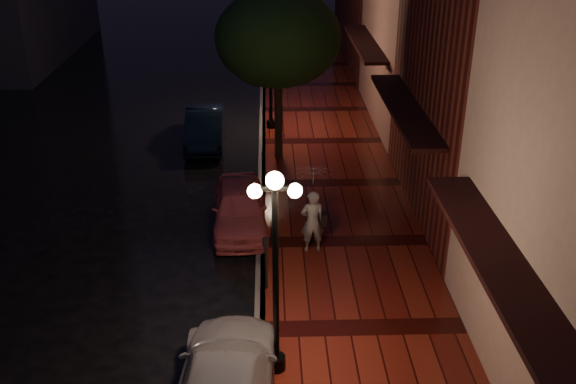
% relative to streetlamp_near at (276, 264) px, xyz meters
% --- Properties ---
extents(ground, '(120.00, 120.00, 0.00)m').
position_rel_streetlamp_near_xyz_m(ground, '(-0.35, 5.00, -2.60)').
color(ground, black).
rests_on(ground, ground).
extents(sidewalk, '(4.50, 60.00, 0.15)m').
position_rel_streetlamp_near_xyz_m(sidewalk, '(1.90, 5.00, -2.53)').
color(sidewalk, '#43100C').
rests_on(sidewalk, ground).
extents(curb, '(0.25, 60.00, 0.15)m').
position_rel_streetlamp_near_xyz_m(curb, '(-0.35, 5.00, -2.53)').
color(curb, '#595451').
rests_on(curb, ground).
extents(storefront_mid, '(5.00, 8.00, 11.00)m').
position_rel_streetlamp_near_xyz_m(storefront_mid, '(6.65, 7.00, 2.90)').
color(storefront_mid, '#511914').
rests_on(storefront_mid, ground).
extents(storefront_far, '(5.00, 8.00, 9.00)m').
position_rel_streetlamp_near_xyz_m(storefront_far, '(6.65, 15.00, 1.90)').
color(storefront_far, '#8C5951').
rests_on(storefront_far, ground).
extents(streetlamp_near, '(0.96, 0.36, 4.31)m').
position_rel_streetlamp_near_xyz_m(streetlamp_near, '(0.00, 0.00, 0.00)').
color(streetlamp_near, black).
rests_on(streetlamp_near, sidewalk).
extents(streetlamp_far, '(0.96, 0.36, 4.31)m').
position_rel_streetlamp_near_xyz_m(streetlamp_far, '(0.00, 14.00, 0.00)').
color(streetlamp_far, black).
rests_on(streetlamp_far, sidewalk).
extents(street_tree, '(4.16, 4.16, 5.80)m').
position_rel_streetlamp_near_xyz_m(street_tree, '(0.26, 10.99, 1.64)').
color(street_tree, black).
rests_on(street_tree, sidewalk).
extents(pink_car, '(1.71, 3.83, 1.28)m').
position_rel_streetlamp_near_xyz_m(pink_car, '(-0.95, 6.14, -1.96)').
color(pink_car, '#C65158').
rests_on(pink_car, ground).
extents(navy_car, '(1.54, 4.02, 1.31)m').
position_rel_streetlamp_near_xyz_m(navy_car, '(-2.49, 12.76, -1.95)').
color(navy_car, black).
rests_on(navy_car, ground).
extents(woman_with_umbrella, '(1.00, 1.02, 2.41)m').
position_rel_streetlamp_near_xyz_m(woman_with_umbrella, '(1.01, 4.55, -0.86)').
color(woman_with_umbrella, silver).
rests_on(woman_with_umbrella, sidewalk).
extents(parking_meter, '(0.15, 0.14, 1.39)m').
position_rel_streetlamp_near_xyz_m(parking_meter, '(-0.20, 2.83, -1.61)').
color(parking_meter, black).
rests_on(parking_meter, sidewalk).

